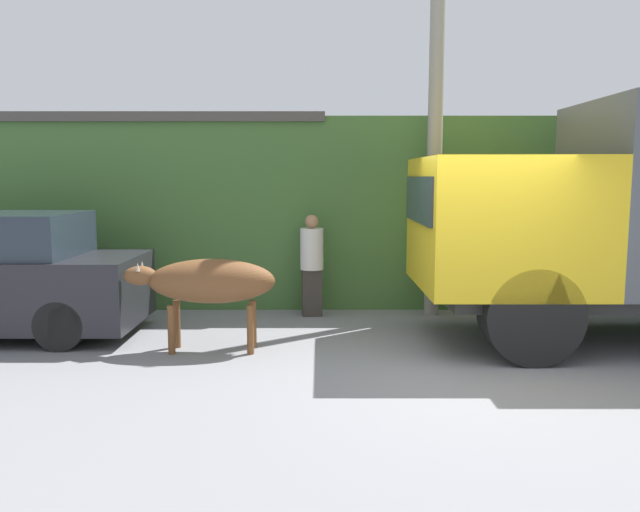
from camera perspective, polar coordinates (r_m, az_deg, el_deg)
ground_plane at (r=7.53m, az=13.23°, el=-10.33°), size 60.00×60.00×0.00m
hillside_embankment at (r=13.21m, az=7.49°, el=4.47°), size 32.00×5.36×3.25m
building_backdrop at (r=12.04m, az=-13.32°, el=4.29°), size 5.78×2.70×3.31m
brown_cow at (r=8.14m, az=-9.94°, el=-2.39°), size 1.95×0.57×1.21m
pedestrian_on_hill at (r=10.06m, az=-0.54°, el=-0.49°), size 0.41×0.41×1.65m
utility_pole at (r=10.31m, az=10.78°, el=14.51°), size 0.90×0.24×6.93m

